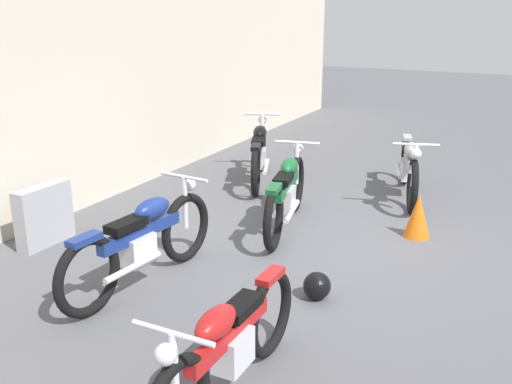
{
  "coord_description": "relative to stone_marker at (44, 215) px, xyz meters",
  "views": [
    {
      "loc": [
        -6.21,
        -2.17,
        2.73
      ],
      "look_at": [
        -0.12,
        0.91,
        0.55
      ],
      "focal_mm": 41.28,
      "sensor_mm": 36.0,
      "label": 1
    }
  ],
  "objects": [
    {
      "name": "stone_marker",
      "position": [
        0.0,
        0.0,
        0.0
      ],
      "size": [
        0.74,
        0.22,
        0.72
      ],
      "primitive_type": "cube",
      "rotation": [
        0.0,
        0.0,
        -0.02
      ],
      "color": "#9E9EA3",
      "rests_on": "ground_plane"
    },
    {
      "name": "building_wall",
      "position": [
        1.53,
        0.66,
        1.15
      ],
      "size": [
        18.0,
        0.3,
        3.02
      ],
      "primitive_type": "cube",
      "color": "beige",
      "rests_on": "ground_plane"
    },
    {
      "name": "motorcycle_black",
      "position": [
        3.46,
        -1.11,
        0.12
      ],
      "size": [
        2.08,
        1.04,
        0.99
      ],
      "rotation": [
        0.0,
        0.0,
        0.4
      ],
      "color": "black",
      "rests_on": "ground_plane"
    },
    {
      "name": "motorcycle_silver",
      "position": [
        3.73,
        -3.43,
        0.11
      ],
      "size": [
        2.12,
        0.86,
        0.98
      ],
      "rotation": [
        0.0,
        0.0,
        3.44
      ],
      "color": "black",
      "rests_on": "ground_plane"
    },
    {
      "name": "motorcycle_blue",
      "position": [
        -0.33,
        -1.69,
        0.11
      ],
      "size": [
        2.21,
        0.62,
        0.99
      ],
      "rotation": [
        0.0,
        0.0,
        -0.08
      ],
      "color": "black",
      "rests_on": "ground_plane"
    },
    {
      "name": "traffic_cone",
      "position": [
        2.23,
        -3.89,
        -0.09
      ],
      "size": [
        0.32,
        0.32,
        0.55
      ],
      "primitive_type": "cone",
      "color": "orange",
      "rests_on": "ground_plane"
    },
    {
      "name": "ground_plane",
      "position": [
        1.53,
        -3.0,
        -0.36
      ],
      "size": [
        40.0,
        40.0,
        0.0
      ],
      "primitive_type": "plane",
      "color": "#56565B"
    },
    {
      "name": "motorcycle_red",
      "position": [
        -1.56,
        -3.37,
        0.08
      ],
      "size": [
        2.05,
        0.57,
        0.92
      ],
      "rotation": [
        0.0,
        0.0,
        3.14
      ],
      "color": "black",
      "rests_on": "ground_plane"
    },
    {
      "name": "helmet",
      "position": [
        0.17,
        -3.38,
        -0.23
      ],
      "size": [
        0.27,
        0.27,
        0.27
      ],
      "primitive_type": "sphere",
      "color": "black",
      "rests_on": "ground_plane"
    },
    {
      "name": "motorcycle_green",
      "position": [
        1.78,
        -2.33,
        0.11
      ],
      "size": [
        2.16,
        0.75,
        0.98
      ],
      "rotation": [
        0.0,
        0.0,
        0.22
      ],
      "color": "black",
      "rests_on": "ground_plane"
    }
  ]
}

